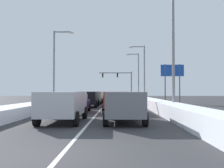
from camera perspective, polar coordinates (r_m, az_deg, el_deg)
The scene contains 20 objects.
ground_plane at distance 26.60m, azimuth -2.16°, elevation -5.38°, with size 129.95×129.95×0.00m, color #333335.
lane_stripe_between_right_lane_and_center_lane at distance 31.58m, azimuth -1.65°, elevation -4.79°, with size 0.14×54.98×0.01m, color silver.
snow_bank_right_shoulder at distance 31.76m, azimuth 7.97°, elevation -3.97°, with size 1.60×54.98×0.88m, color white.
snow_bank_left_shoulder at distance 32.25m, azimuth -11.12°, elevation -4.05°, with size 2.15×54.98×0.74m, color white.
suv_gray_right_lane_nearest at distance 13.68m, azimuth 2.85°, elevation -4.59°, with size 2.16×4.90×1.67m.
suv_red_right_lane_second at distance 20.48m, azimuth 1.05°, elevation -3.63°, with size 2.16×4.90×1.67m.
suv_charcoal_right_lane_third at distance 27.85m, azimuth 1.30°, elevation -3.12°, with size 2.16×4.90×1.67m.
suv_white_right_lane_fourth at distance 34.35m, azimuth 1.50°, elevation -2.85°, with size 2.16×4.90×1.67m.
sedan_green_right_lane_fifth at distance 40.69m, azimuth 1.66°, elevation -3.03°, with size 2.00×4.50×1.51m.
suv_silver_center_lane_nearest at distance 13.99m, azimuth -11.10°, elevation -4.50°, with size 2.16×4.90×1.67m.
sedan_navy_center_lane_second at distance 19.98m, azimuth -8.36°, elevation -4.39°, with size 2.00×4.50×1.51m.
suv_black_center_lane_third at distance 26.97m, azimuth -5.50°, elevation -3.16°, with size 2.16×4.90×1.67m.
suv_tan_center_lane_fourth at distance 33.56m, azimuth -4.02°, elevation -2.88°, with size 2.16×4.90×1.67m.
sedan_maroon_center_lane_fifth at distance 40.09m, azimuth -3.56°, elevation -3.05°, with size 2.00×4.50×1.51m.
traffic_light_gantry at distance 56.56m, azimuth 2.15°, elevation 1.13°, with size 7.54×0.47×6.20m.
street_lamp_right_near at distance 19.81m, azimuth 13.06°, elevation 9.49°, with size 2.66×0.36×9.41m.
street_lamp_right_mid at distance 39.38m, azimuth 7.02°, elevation 3.55°, with size 2.66×0.36×8.95m.
street_lamp_right_far at distance 49.31m, azimuth 5.78°, elevation 2.68°, with size 2.66×0.36×9.28m.
street_lamp_left_mid at distance 32.18m, azimuth -12.72°, elevation 5.20°, with size 2.66×0.36×9.43m.
roadside_sign_right at distance 35.14m, azimuth 13.79°, elevation 2.12°, with size 3.20×0.16×5.50m.
Camera 1 is at (1.48, -6.51, 1.71)m, focal length 39.48 mm.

